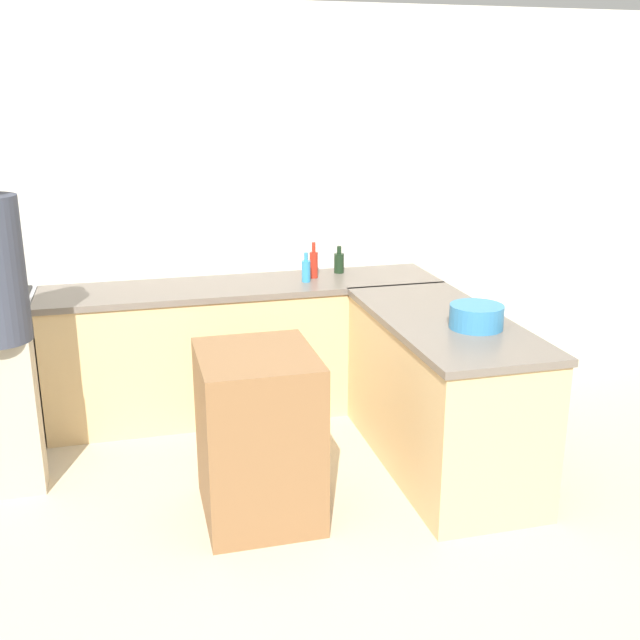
# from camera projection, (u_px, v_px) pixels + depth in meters

# --- Properties ---
(ground_plane) EXTENTS (14.00, 14.00, 0.00)m
(ground_plane) POSITION_uv_depth(u_px,v_px,m) (328.00, 602.00, 3.26)
(ground_plane) COLOR beige
(wall_back) EXTENTS (8.00, 0.06, 2.70)m
(wall_back) POSITION_uv_depth(u_px,v_px,m) (234.00, 210.00, 5.16)
(wall_back) COLOR silver
(wall_back) RESTS_ON ground_plane
(counter_back) EXTENTS (2.65, 0.61, 0.91)m
(counter_back) POSITION_uv_depth(u_px,v_px,m) (245.00, 348.00, 5.12)
(counter_back) COLOR #D6B27A
(counter_back) RESTS_ON ground_plane
(counter_peninsula) EXTENTS (0.69, 1.59, 0.91)m
(counter_peninsula) POSITION_uv_depth(u_px,v_px,m) (441.00, 392.00, 4.37)
(counter_peninsula) COLOR #D6B27A
(counter_peninsula) RESTS_ON ground_plane
(island_table) EXTENTS (0.58, 0.67, 0.89)m
(island_table) POSITION_uv_depth(u_px,v_px,m) (258.00, 435.00, 3.84)
(island_table) COLOR brown
(island_table) RESTS_ON ground_plane
(mixing_bowl) EXTENTS (0.29, 0.29, 0.13)m
(mixing_bowl) POSITION_uv_depth(u_px,v_px,m) (476.00, 316.00, 4.04)
(mixing_bowl) COLOR teal
(mixing_bowl) RESTS_ON counter_peninsula
(hot_sauce_bottle) EXTENTS (0.06, 0.06, 0.25)m
(hot_sauce_bottle) POSITION_uv_depth(u_px,v_px,m) (314.00, 264.00, 5.12)
(hot_sauce_bottle) COLOR red
(hot_sauce_bottle) RESTS_ON counter_back
(wine_bottle_dark) EXTENTS (0.07, 0.07, 0.19)m
(wine_bottle_dark) POSITION_uv_depth(u_px,v_px,m) (339.00, 262.00, 5.27)
(wine_bottle_dark) COLOR black
(wine_bottle_dark) RESTS_ON counter_back
(dish_soap_bottle) EXTENTS (0.06, 0.06, 0.20)m
(dish_soap_bottle) POSITION_uv_depth(u_px,v_px,m) (306.00, 270.00, 5.02)
(dish_soap_bottle) COLOR #338CBF
(dish_soap_bottle) RESTS_ON counter_back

